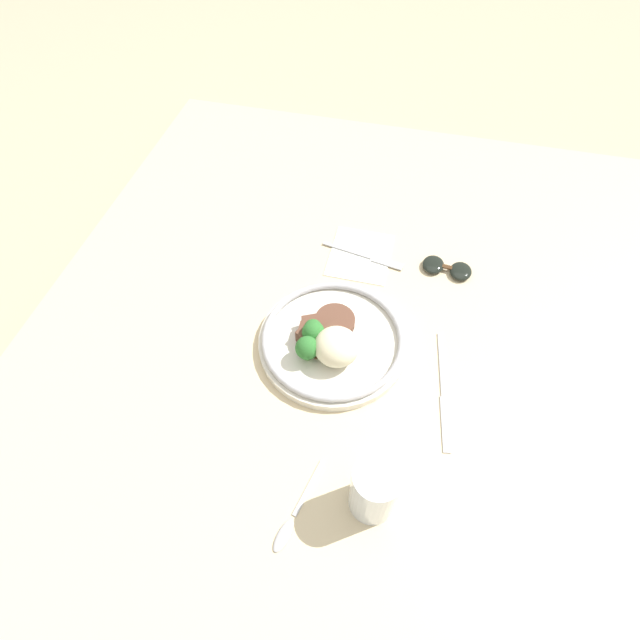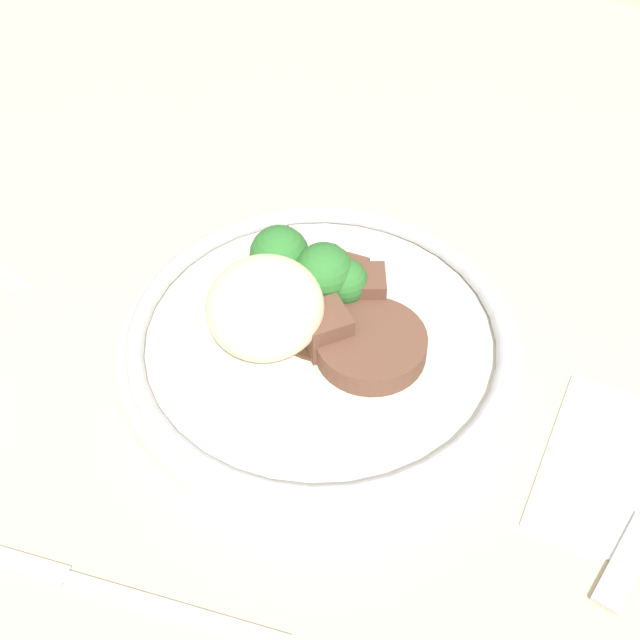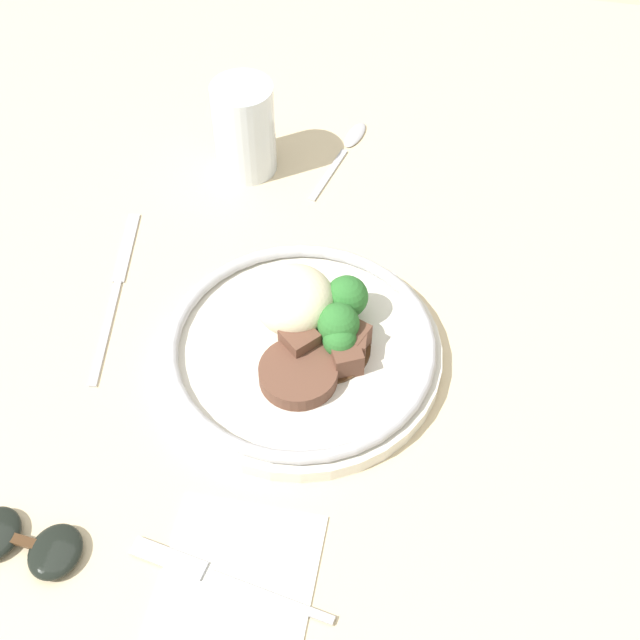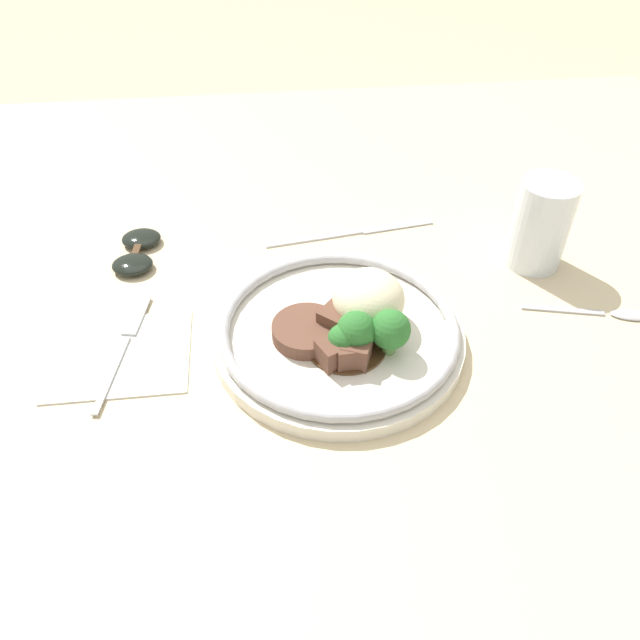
% 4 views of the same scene
% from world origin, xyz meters
% --- Properties ---
extents(ground_plane, '(8.00, 8.00, 0.00)m').
position_xyz_m(ground_plane, '(0.00, 0.00, 0.00)').
color(ground_plane, tan).
extents(dining_table, '(1.37, 1.23, 0.04)m').
position_xyz_m(dining_table, '(0.00, 0.00, 0.02)').
color(dining_table, beige).
rests_on(dining_table, ground).
extents(napkin, '(0.14, 0.12, 0.00)m').
position_xyz_m(napkin, '(-0.21, -0.05, 0.04)').
color(napkin, silver).
rests_on(napkin, dining_table).
extents(plate, '(0.26, 0.26, 0.08)m').
position_xyz_m(plate, '(0.02, -0.06, 0.06)').
color(plate, silver).
rests_on(plate, dining_table).
extents(juice_glass, '(0.07, 0.07, 0.11)m').
position_xyz_m(juice_glass, '(0.27, 0.06, 0.08)').
color(juice_glass, orange).
rests_on(juice_glass, dining_table).
extents(fork, '(0.04, 0.17, 0.00)m').
position_xyz_m(fork, '(-0.21, -0.03, 0.04)').
color(fork, '#ADADB2').
rests_on(fork, napkin).
extents(knife, '(0.22, 0.04, 0.00)m').
position_xyz_m(knife, '(0.06, 0.14, 0.04)').
color(knife, '#ADADB2').
rests_on(knife, dining_table).
extents(spoon, '(0.14, 0.05, 0.01)m').
position_xyz_m(spoon, '(0.32, -0.05, 0.04)').
color(spoon, '#ADADB2').
rests_on(spoon, dining_table).
extents(sunglasses, '(0.06, 0.10, 0.01)m').
position_xyz_m(sunglasses, '(-0.21, 0.12, 0.04)').
color(sunglasses, black).
rests_on(sunglasses, dining_table).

